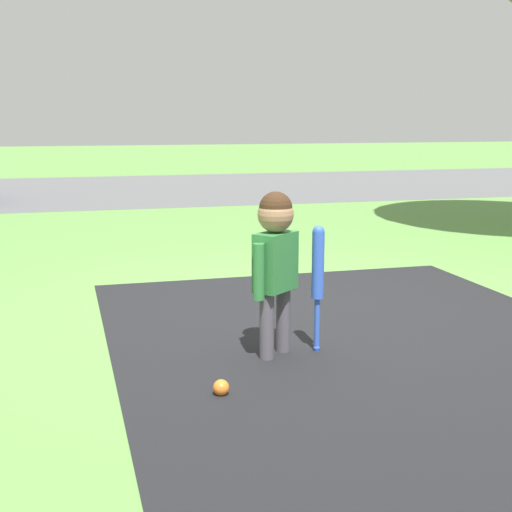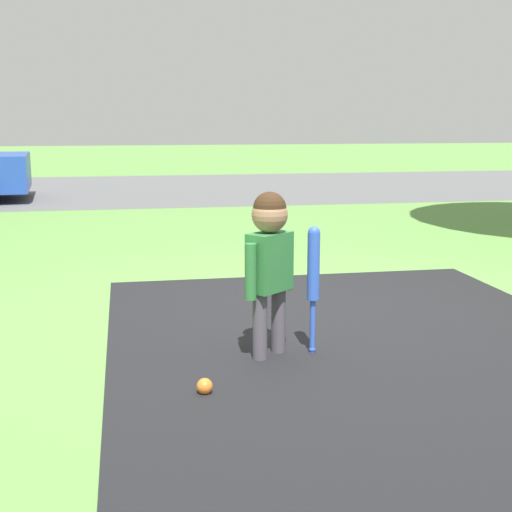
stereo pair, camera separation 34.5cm
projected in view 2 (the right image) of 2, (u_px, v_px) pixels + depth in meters
ground_plane at (312, 307)px, 4.98m from camera, size 60.00×60.00×0.00m
driveway_strip at (511, 482)px, 2.58m from camera, size 2.94×7.00×0.01m
street_strip at (192, 188)px, 13.40m from camera, size 40.00×6.00×0.01m
child at (270, 251)px, 3.85m from camera, size 0.30×0.26×0.91m
baseball_bat at (313, 272)px, 3.92m from camera, size 0.07×0.07×0.72m
sports_ball at (205, 386)px, 3.40m from camera, size 0.08×0.08×0.08m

